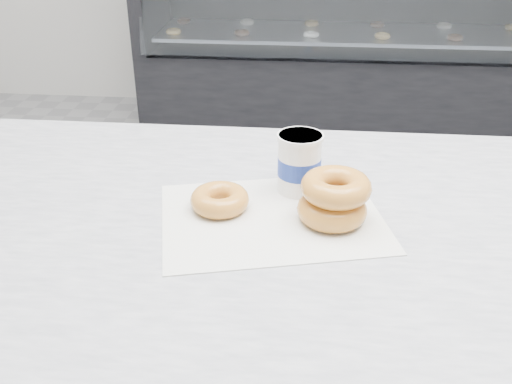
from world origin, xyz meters
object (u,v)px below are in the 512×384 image
(display_case, at_px, (344,48))
(donut_stack, at_px, (334,198))
(coffee_cup, at_px, (299,163))
(donut_single, at_px, (220,200))

(display_case, height_order, donut_stack, display_case)
(donut_stack, relative_size, coffee_cup, 1.48)
(display_case, bearing_deg, donut_stack, -93.37)
(donut_stack, bearing_deg, display_case, 86.63)
(donut_single, distance_m, donut_stack, 0.18)
(display_case, bearing_deg, donut_single, -97.15)
(display_case, relative_size, donut_stack, 15.73)
(display_case, height_order, donut_single, display_case)
(display_case, xyz_separation_m, donut_stack, (-0.16, -2.71, 0.45))
(donut_stack, bearing_deg, coffee_cup, 120.77)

